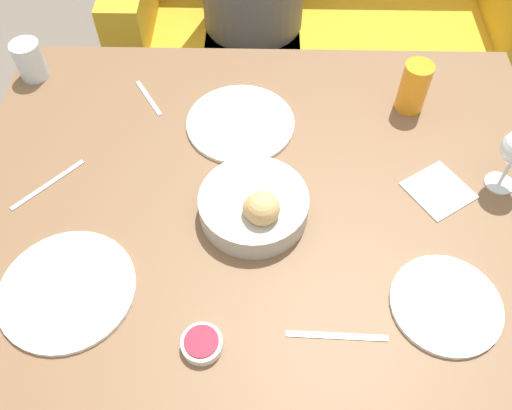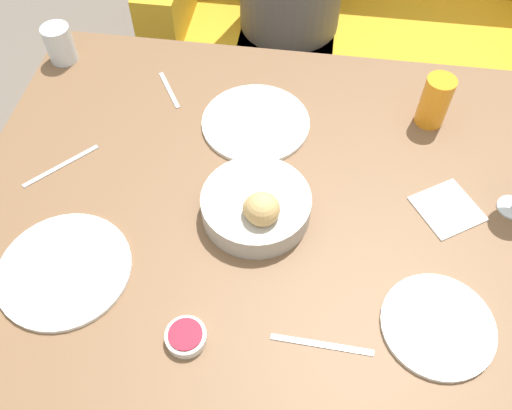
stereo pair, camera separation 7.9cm
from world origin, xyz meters
name	(u,v)px [view 2 (the right image)]	position (x,y,z in m)	size (l,w,h in m)	color
ground_plane	(263,335)	(0.00, 0.00, 0.00)	(10.00, 10.00, 0.00)	#6B6056
dining_table	(265,227)	(0.00, 0.00, 0.62)	(1.30, 1.05, 0.70)	brown
couch	(353,30)	(0.20, 1.18, 0.32)	(1.48, 0.70, 0.88)	gold
bread_basket	(257,206)	(-0.02, -0.03, 0.74)	(0.23, 0.23, 0.11)	#B2ADA3
plate_near_left	(64,270)	(-0.37, -0.21, 0.71)	(0.26, 0.26, 0.01)	white
plate_near_right	(438,325)	(0.35, -0.23, 0.71)	(0.21, 0.21, 0.01)	white
plate_far_center	(256,123)	(-0.06, 0.24, 0.71)	(0.26, 0.26, 0.01)	white
juice_glass	(435,101)	(0.36, 0.31, 0.77)	(0.07, 0.07, 0.13)	orange
water_tumbler	(60,44)	(-0.59, 0.41, 0.75)	(0.07, 0.07, 0.10)	silver
jam_bowl_berry	(186,337)	(-0.10, -0.32, 0.72)	(0.08, 0.08, 0.03)	white
fork_silver	(61,166)	(-0.47, 0.05, 0.71)	(0.13, 0.15, 0.00)	#B7B7BC
knife_silver	(322,345)	(0.14, -0.29, 0.71)	(0.19, 0.02, 0.00)	#B7B7BC
spoon_coffee	(169,90)	(-0.29, 0.33, 0.71)	(0.08, 0.13, 0.00)	#B7B7BC
napkin	(447,209)	(0.38, 0.05, 0.71)	(0.17, 0.17, 0.00)	white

